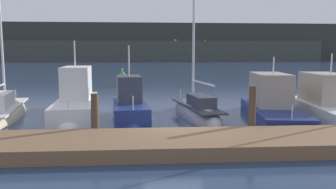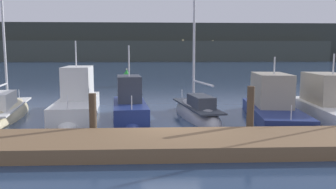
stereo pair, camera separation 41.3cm
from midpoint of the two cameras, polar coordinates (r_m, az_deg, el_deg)
name	(u,v)px [view 1 (the left image)]	position (r m, az deg, el deg)	size (l,w,h in m)	color
ground_plane	(174,135)	(13.13, 0.13, -7.01)	(400.00, 400.00, 0.00)	navy
dock	(179,143)	(11.09, 0.92, -8.47)	(39.52, 2.80, 0.45)	brown
mooring_pile_2	(95,116)	(12.69, -13.49, -3.73)	(0.28, 0.28, 1.72)	#4C3D2D
mooring_pile_3	(252,111)	(13.10, 13.57, -2.84)	(0.28, 0.28, 1.97)	#4C3D2D
sailboat_berth_3	(3,115)	(18.69, -27.36, -3.21)	(3.22, 7.86, 9.90)	beige
motorboat_berth_4	(76,106)	(18.03, -16.29, -1.94)	(2.75, 7.48, 4.52)	white
motorboat_berth_5	(130,112)	(16.25, -7.42, -3.01)	(2.24, 5.30, 4.25)	navy
sailboat_berth_6	(196,115)	(16.71, 4.22, -3.63)	(2.47, 6.47, 8.17)	gray
motorboat_berth_7	(272,110)	(17.15, 16.95, -2.62)	(3.32, 7.66, 3.61)	navy
motorboat_berth_8	(328,109)	(18.37, 25.58, -2.27)	(3.21, 7.63, 3.70)	white
channel_buoy	(122,80)	(32.79, -8.31, 2.54)	(1.46, 1.46, 1.77)	green
hillside_backdrop	(148,44)	(147.75, -3.66, 8.77)	(240.00, 23.00, 16.39)	#333833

